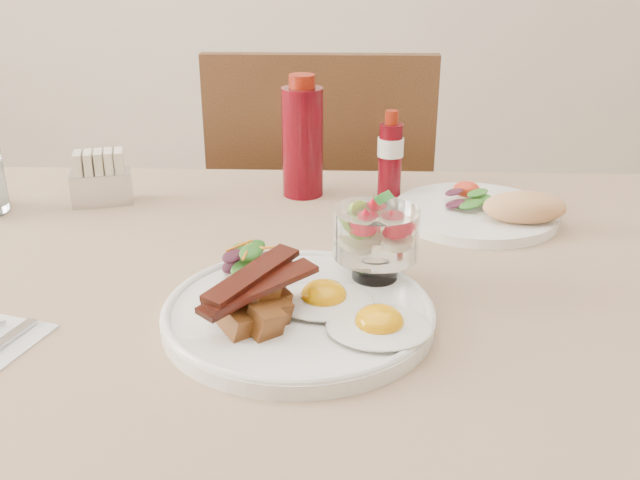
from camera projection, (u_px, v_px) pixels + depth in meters
table at (302, 355)px, 0.84m from camera, size 1.33×0.88×0.75m
chair_far at (322, 241)px, 1.51m from camera, size 0.42×0.42×0.93m
main_plate at (298, 314)px, 0.73m from camera, size 0.28×0.28×0.02m
fried_eggs at (350, 311)px, 0.71m from camera, size 0.17×0.16×0.03m
bacon_potato_pile at (257, 301)px, 0.69m from camera, size 0.11×0.12×0.05m
side_salad at (250, 261)px, 0.79m from camera, size 0.07×0.07×0.04m
fruit_cup at (376, 234)px, 0.78m from camera, size 0.09×0.09×0.09m
second_plate at (487, 210)px, 0.99m from camera, size 0.23×0.23×0.06m
ketchup_bottle at (303, 140)px, 1.07m from camera, size 0.07×0.07×0.18m
hot_sauce_bottle at (390, 158)px, 1.05m from camera, size 0.05×0.05×0.14m
sugar_caddy at (101, 181)px, 1.05m from camera, size 0.10×0.07×0.08m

